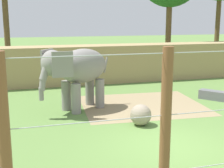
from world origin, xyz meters
The scene contains 6 objects.
ground_plane centered at (0.00, 0.00, 0.00)m, with size 120.00×120.00×0.00m, color #5B7F3D.
dirt_patch centered at (0.87, 4.64, 0.00)m, with size 5.40×4.54×0.01m, color #937F5B.
embankment_wall centered at (0.00, 10.42, 1.14)m, with size 36.00×1.80×2.28m, color tan.
elephant centered at (-2.08, 4.69, 1.77)m, with size 3.31×2.44×2.68m.
enrichment_ball centered at (-0.21, 2.08, 0.39)m, with size 0.79×0.79×0.79m, color gray.
feed_trough centered at (4.58, 4.59, 0.22)m, with size 1.27×1.40×0.44m.
Camera 1 is at (-4.31, -8.35, 3.89)m, focal length 50.59 mm.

